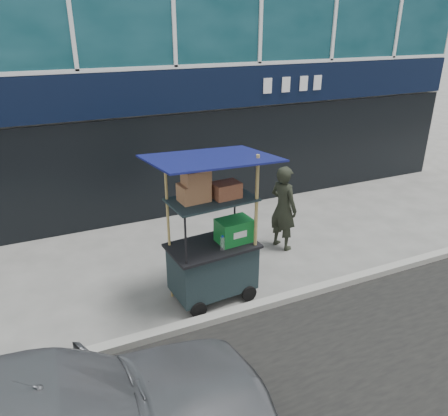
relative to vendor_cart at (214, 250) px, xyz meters
name	(u,v)px	position (x,y,z in m)	size (l,w,h in m)	color
ground	(259,301)	(0.62, -0.43, -0.89)	(80.00, 80.00, 0.00)	#5E5D59
curb	(265,304)	(0.62, -0.63, -0.83)	(80.00, 0.18, 0.12)	gray
vendor_cart	(214,250)	(0.00, 0.00, 0.00)	(1.98, 1.47, 2.54)	black
vendor_man	(283,208)	(1.96, 1.05, -0.02)	(0.63, 0.42, 1.74)	black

